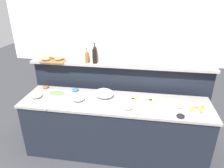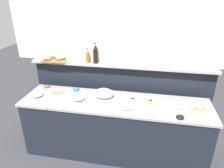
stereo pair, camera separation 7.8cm
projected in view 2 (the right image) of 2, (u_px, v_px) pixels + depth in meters
name	position (u px, v px, depth m)	size (l,w,h in m)	color
ground_plane	(120.00, 128.00, 3.85)	(12.00, 12.00, 0.00)	#38383D
buffet_counter	(115.00, 127.00, 3.13)	(2.70, 0.70, 0.90)	black
back_ledge_unit	(120.00, 98.00, 3.51)	(2.89, 0.22, 1.30)	black
upper_wall_panel	(122.00, 20.00, 3.00)	(3.49, 0.08, 1.30)	white
sandwich_platter_front	(198.00, 112.00, 2.68)	(0.29, 0.21, 0.04)	white
sandwich_platter_rear	(133.00, 100.00, 2.98)	(0.29, 0.18, 0.04)	white
sandwich_platter_side	(155.00, 102.00, 2.90)	(0.37, 0.18, 0.04)	white
cold_cuts_platter	(57.00, 93.00, 3.18)	(0.34, 0.23, 0.02)	silver
serving_cloche	(104.00, 94.00, 3.01)	(0.34, 0.24, 0.17)	#B7BABF
glass_bowl_large	(78.00, 98.00, 2.98)	(0.18, 0.18, 0.07)	silver
glass_bowl_medium	(37.00, 95.00, 3.08)	(0.17, 0.17, 0.07)	silver
glass_bowl_small	(127.00, 107.00, 2.75)	(0.13, 0.13, 0.05)	silver
condiment_bowl_red	(178.00, 107.00, 2.77)	(0.09, 0.09, 0.03)	silver
condiment_bowl_dark	(180.00, 117.00, 2.55)	(0.10, 0.10, 0.04)	black
condiment_bowl_teal	(76.00, 89.00, 3.28)	(0.10, 0.10, 0.04)	teal
condiment_bowl_cream	(47.00, 86.00, 3.38)	(0.10, 0.10, 0.03)	brown
serving_tongs	(50.00, 106.00, 2.83)	(0.15, 0.17, 0.01)	#B7BABF
napkin_stack	(147.00, 112.00, 2.66)	(0.17, 0.17, 0.03)	white
wine_bottle_dark	(96.00, 54.00, 3.18)	(0.08, 0.08, 0.32)	black
vinegar_bottle_amber	(88.00, 56.00, 3.21)	(0.06, 0.06, 0.24)	#8E5B23
bread_basket	(54.00, 58.00, 3.37)	(0.41, 0.27, 0.08)	brown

